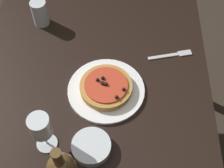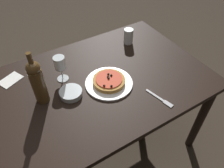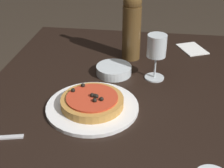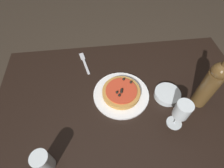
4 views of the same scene
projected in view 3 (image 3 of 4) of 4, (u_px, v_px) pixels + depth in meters
The scene contains 7 objects.
dining_table at pixel (112, 128), 1.04m from camera, with size 1.34×0.92×0.74m.
dinner_plate at pixel (92, 107), 0.98m from camera, with size 0.29×0.29×0.01m.
pizza at pixel (92, 101), 0.97m from camera, with size 0.20×0.20×0.04m.
wine_glass at pixel (157, 48), 1.09m from camera, with size 0.07×0.07×0.17m.
wine_bottle at pixel (132, 25), 1.23m from camera, with size 0.08×0.08×0.33m.
side_bowl at pixel (114, 70), 1.17m from camera, with size 0.13×0.13×0.03m.
paper_napkin at pixel (192, 49), 1.38m from camera, with size 0.16×0.14×0.00m.
Camera 3 is at (-0.82, -0.11, 1.31)m, focal length 50.00 mm.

